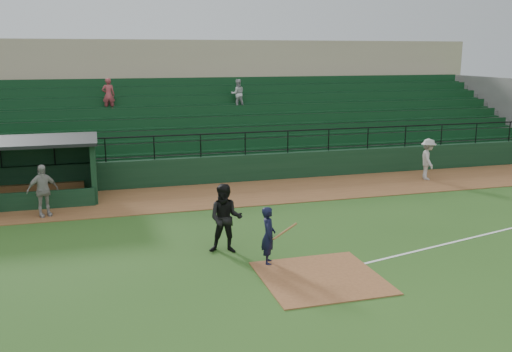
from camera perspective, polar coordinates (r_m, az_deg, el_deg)
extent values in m
plane|color=#284E19|center=(15.41, 5.22, -8.98)|extent=(90.00, 90.00, 0.00)
cube|color=brown|center=(22.69, -2.10, -1.84)|extent=(40.00, 4.00, 0.03)
cube|color=brown|center=(14.55, 6.66, -10.29)|extent=(3.00, 3.00, 0.03)
cube|color=black|center=(24.64, -3.35, 0.70)|extent=(36.00, 0.35, 1.20)
cylinder|color=black|center=(24.37, -3.40, 4.38)|extent=(36.00, 0.06, 0.06)
cube|color=slate|center=(29.18, -5.52, 4.89)|extent=(36.00, 9.00, 3.60)
cube|color=#0F381A|center=(28.63, -5.35, 5.66)|extent=(34.56, 8.00, 4.05)
cube|color=slate|center=(36.96, 23.21, 6.01)|extent=(0.35, 9.50, 4.20)
cube|color=tan|center=(35.42, -7.54, 8.45)|extent=(38.00, 3.00, 6.40)
cube|color=slate|center=(33.42, -7.03, 9.09)|extent=(36.00, 2.00, 0.20)
imported|color=silver|center=(30.24, -1.90, 8.41)|extent=(0.76, 0.59, 1.56)
imported|color=#A73D43|center=(29.32, -14.87, 8.02)|extent=(0.62, 0.41, 1.71)
cube|color=black|center=(22.88, -16.29, 0.70)|extent=(0.20, 2.60, 2.30)
imported|color=black|center=(15.13, 1.29, -6.12)|extent=(0.52, 0.66, 1.60)
cylinder|color=olive|center=(15.02, 2.98, -5.67)|extent=(0.79, 0.34, 0.35)
imported|color=black|center=(15.93, -3.13, -4.38)|extent=(1.17, 1.03, 2.02)
imported|color=#ABA5A0|center=(26.19, 17.20, 1.65)|extent=(1.03, 1.36, 1.86)
imported|color=#9F9A95|center=(20.72, -21.03, -1.40)|extent=(1.17, 0.82, 1.85)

